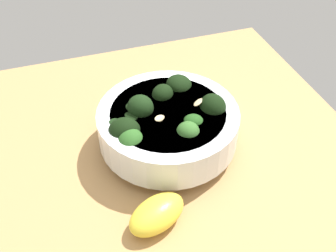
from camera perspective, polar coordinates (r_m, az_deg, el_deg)
ground_plane at (r=59.68cm, az=-2.71°, el=-8.21°), size 68.17×68.17×4.48cm
bowl_of_broccoli at (r=58.81cm, az=-0.13°, el=0.41°), size 20.65×20.65×9.58cm
lemon_wedge at (r=51.38cm, az=-1.61°, el=-12.45°), size 7.58×9.30×3.64cm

